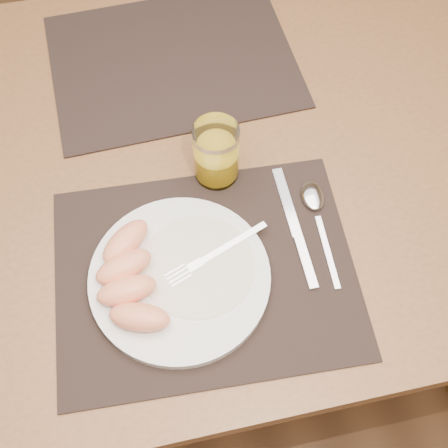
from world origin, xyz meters
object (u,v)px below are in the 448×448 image
fork (209,257)px  knife (298,236)px  placemat_far (173,61)px  placemat_near (205,272)px  juice_glass (216,155)px  spoon (315,204)px  table (193,182)px  plate (180,278)px

fork → knife: 0.15m
placemat_far → knife: 0.43m
placemat_near → juice_glass: bearing=72.9°
fork → spoon: fork is taller
knife → juice_glass: (-0.10, 0.14, 0.05)m
table → spoon: spoon is taller
plate → fork: size_ratio=1.60×
placemat_far → spoon: 0.40m
placemat_far → knife: size_ratio=2.05×
placemat_near → placemat_far: (0.02, 0.44, 0.00)m
plate → juice_glass: bearing=62.4°
fork → spoon: (0.19, 0.06, -0.01)m
table → placemat_far: placemat_far is taller
plate → knife: bearing=9.8°
spoon → juice_glass: size_ratio=1.74×
placemat_near → juice_glass: (0.05, 0.17, 0.05)m
placemat_far → knife: bearing=-72.7°
placemat_far → spoon: (0.17, -0.36, 0.01)m
placemat_far → fork: fork is taller
placemat_near → placemat_far: bearing=86.9°
placemat_far → knife: (0.13, -0.41, 0.00)m
placemat_near → placemat_far: 0.44m
placemat_near → fork: 0.03m
plate → juice_glass: juice_glass is taller
table → plate: plate is taller
placemat_near → juice_glass: juice_glass is taller
fork → placemat_near: bearing=-122.7°
plate → juice_glass: 0.20m
plate → fork: bearing=21.4°
spoon → knife: bearing=-130.2°
knife → table: bearing=125.2°
placemat_near → plate: plate is taller
table → plate: size_ratio=5.19×
fork → knife: size_ratio=0.77×
fork → juice_glass: juice_glass is taller
placemat_near → knife: (0.15, 0.03, 0.00)m
juice_glass → table: bearing=127.5°
juice_glass → fork: bearing=-105.6°
placemat_near → placemat_far: size_ratio=1.00×
fork → juice_glass: (0.04, 0.16, 0.03)m
knife → spoon: spoon is taller
plate → fork: 0.05m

